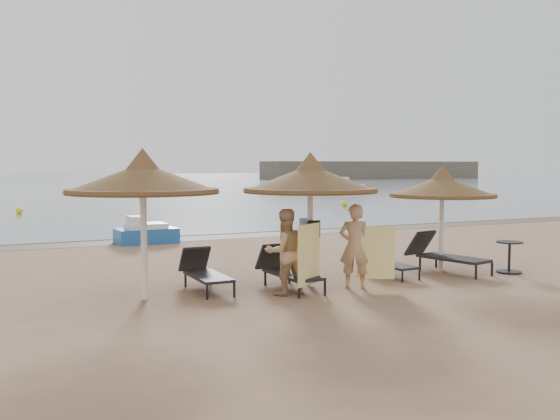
% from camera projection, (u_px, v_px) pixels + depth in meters
% --- Properties ---
extents(ground, '(160.00, 160.00, 0.00)m').
position_uv_depth(ground, '(328.00, 286.00, 12.98)').
color(ground, '#966948').
rests_on(ground, ground).
extents(sea, '(200.00, 140.00, 0.03)m').
position_uv_depth(sea, '(36.00, 183.00, 85.04)').
color(sea, slate).
rests_on(sea, ground).
extents(wet_sand_strip, '(200.00, 1.60, 0.01)m').
position_uv_depth(wet_sand_strip, '(192.00, 238.00, 21.45)').
color(wet_sand_strip, brown).
rests_on(wet_sand_strip, ground).
extents(palapa_left, '(2.87, 2.87, 2.85)m').
position_uv_depth(palapa_left, '(143.00, 179.00, 11.59)').
color(palapa_left, white).
rests_on(palapa_left, ground).
extents(palapa_center, '(2.82, 2.82, 2.80)m').
position_uv_depth(palapa_center, '(310.00, 180.00, 12.89)').
color(palapa_center, white).
rests_on(palapa_center, ground).
extents(palapa_right, '(2.54, 2.54, 2.52)m').
position_uv_depth(palapa_right, '(442.00, 187.00, 14.79)').
color(palapa_right, white).
rests_on(palapa_right, ground).
extents(lounger_far_left, '(0.62, 1.83, 0.81)m').
position_uv_depth(lounger_far_left, '(204.00, 271.00, 12.70)').
color(lounger_far_left, black).
rests_on(lounger_far_left, ground).
extents(lounger_near_left, '(0.72, 1.95, 0.86)m').
position_uv_depth(lounger_near_left, '(287.00, 269.00, 12.85)').
color(lounger_near_left, black).
rests_on(lounger_near_left, ground).
extents(lounger_near_right, '(0.68, 1.67, 0.73)m').
position_uv_depth(lounger_near_right, '(385.00, 261.00, 14.27)').
color(lounger_near_right, black).
rests_on(lounger_near_right, ground).
extents(lounger_far_right, '(1.13, 2.16, 0.92)m').
position_uv_depth(lounger_far_right, '(443.00, 254.00, 14.81)').
color(lounger_far_right, black).
rests_on(lounger_far_right, ground).
extents(side_table, '(0.61, 0.61, 0.74)m').
position_uv_depth(side_table, '(509.00, 258.00, 14.60)').
color(side_table, black).
rests_on(side_table, ground).
extents(person_left, '(0.90, 0.58, 1.95)m').
position_uv_depth(person_left, '(285.00, 245.00, 12.10)').
color(person_left, tan).
rests_on(person_left, ground).
extents(person_right, '(1.11, 1.00, 2.02)m').
position_uv_depth(person_right, '(355.00, 239.00, 12.74)').
color(person_right, tan).
rests_on(person_right, ground).
extents(towel_left, '(0.72, 0.47, 1.18)m').
position_uv_depth(towel_left, '(309.00, 255.00, 11.95)').
color(towel_left, yellow).
rests_on(towel_left, ground).
extents(towel_right, '(0.68, 0.41, 1.08)m').
position_uv_depth(towel_right, '(376.00, 253.00, 12.68)').
color(towel_right, yellow).
rests_on(towel_right, ground).
extents(bag_patterned, '(0.31, 0.18, 0.37)m').
position_uv_depth(bag_patterned, '(306.00, 227.00, 13.12)').
color(bag_patterned, silver).
rests_on(bag_patterned, ground).
extents(bag_dark, '(0.27, 0.14, 0.36)m').
position_uv_depth(bag_dark, '(314.00, 229.00, 12.82)').
color(bag_dark, black).
rests_on(bag_dark, ground).
extents(pedal_boat, '(1.95, 1.21, 0.89)m').
position_uv_depth(pedal_boat, '(146.00, 233.00, 20.12)').
color(pedal_boat, '#1E57A2').
rests_on(pedal_boat, ground).
extents(buoy_left, '(0.35, 0.35, 0.35)m').
position_uv_depth(buoy_left, '(19.00, 211.00, 31.64)').
color(buoy_left, yellow).
rests_on(buoy_left, ground).
extents(buoy_mid, '(0.37, 0.37, 0.37)m').
position_uv_depth(buoy_mid, '(141.00, 198.00, 42.97)').
color(buoy_mid, yellow).
rests_on(buoy_mid, ground).
extents(buoy_right, '(0.36, 0.36, 0.36)m').
position_uv_depth(buoy_right, '(345.00, 204.00, 37.24)').
color(buoy_right, yellow).
rests_on(buoy_right, ground).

